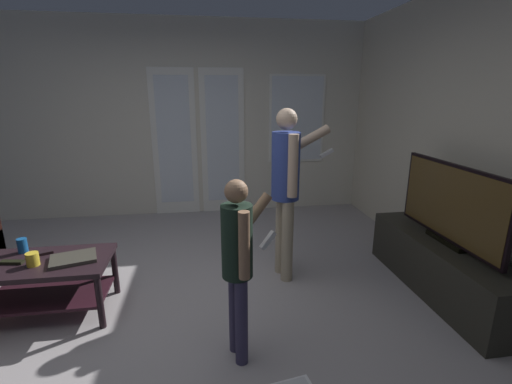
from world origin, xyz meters
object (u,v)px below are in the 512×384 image
cup_by_laptop (33,259)px  tv_remote_black (12,262)px  cup_near_edge (22,245)px  coffee_table (46,276)px  person_child (239,256)px  flat_screen_tv (451,204)px  tv_stand (441,268)px  dvd_remote_slim (41,254)px  person_adult (287,180)px  laptop_closed (73,258)px

cup_by_laptop → tv_remote_black: (-0.18, 0.06, -0.04)m
cup_near_edge → coffee_table: bearing=-40.0°
person_child → cup_by_laptop: size_ratio=12.08×
flat_screen_tv → cup_by_laptop: bearing=178.4°
tv_stand → cup_by_laptop: 3.34m
coffee_table → flat_screen_tv: size_ratio=0.77×
cup_near_edge → dvd_remote_slim: cup_near_edge is taller
cup_near_edge → cup_by_laptop: bearing=-54.8°
person_adult → dvd_remote_slim: person_adult is taller
cup_by_laptop → dvd_remote_slim: (-0.02, 0.18, -0.04)m
laptop_closed → dvd_remote_slim: laptop_closed is taller
person_child → coffee_table: bearing=154.2°
coffee_table → laptop_closed: size_ratio=2.96×
dvd_remote_slim → tv_remote_black: bearing=-165.5°
laptop_closed → dvd_remote_slim: size_ratio=1.92×
flat_screen_tv → tv_remote_black: size_ratio=7.34×
flat_screen_tv → person_child: (-1.83, -0.53, -0.08)m
flat_screen_tv → cup_near_edge: (-3.50, 0.35, -0.30)m
flat_screen_tv → tv_remote_black: 3.52m
flat_screen_tv → cup_by_laptop: (-3.32, 0.09, -0.30)m
flat_screen_tv → person_child: size_ratio=1.02×
tv_stand → person_adult: person_adult is taller
cup_by_laptop → cup_near_edge: bearing=125.2°
cup_by_laptop → person_adult: bearing=11.2°
person_child → cup_near_edge: person_child is taller
person_child → cup_by_laptop: person_child is taller
tv_stand → person_adult: (-1.29, 0.50, 0.72)m
cup_near_edge → cup_by_laptop: cup_near_edge is taller
coffee_table → tv_remote_black: bearing=-176.9°
tv_stand → person_child: bearing=-163.9°
coffee_table → flat_screen_tv: bearing=-2.8°
tv_stand → tv_remote_black: 3.51m
coffee_table → laptop_closed: laptop_closed is taller
tv_remote_black → dvd_remote_slim: size_ratio=1.00×
laptop_closed → flat_screen_tv: bearing=-19.5°
coffee_table → person_adult: bearing=9.5°
person_child → tv_stand: bearing=16.1°
coffee_table → cup_near_edge: bearing=140.0°
tv_stand → laptop_closed: size_ratio=5.05×
laptop_closed → coffee_table: bearing=157.9°
person_child → cup_near_edge: (-1.67, 0.89, -0.21)m
coffee_table → cup_near_edge: (-0.23, 0.19, 0.19)m
flat_screen_tv → dvd_remote_slim: flat_screen_tv is taller
flat_screen_tv → cup_by_laptop: flat_screen_tv is taller
person_adult → dvd_remote_slim: size_ratio=9.35×
person_adult → cup_by_laptop: 2.12m
coffee_table → dvd_remote_slim: (-0.06, 0.11, 0.14)m
laptop_closed → cup_by_laptop: cup_by_laptop is taller
person_child → dvd_remote_slim: size_ratio=7.21×
coffee_table → tv_stand: bearing=-2.9°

